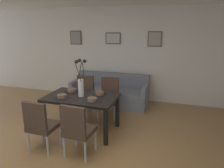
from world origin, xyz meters
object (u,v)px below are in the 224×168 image
at_px(dining_chair_near_left, 40,123).
at_px(centerpiece_vase, 81,82).
at_px(bowl_near_right, 72,90).
at_px(bowl_far_left, 92,99).
at_px(dining_chair_near_right, 84,93).
at_px(sofa, 110,93).
at_px(framed_picture_center, 113,38).
at_px(bowl_far_right, 100,93).
at_px(framed_picture_left, 76,38).
at_px(dining_chair_far_left, 77,128).
at_px(dining_table, 81,101).
at_px(bowl_near_left, 62,96).
at_px(framed_picture_right, 155,39).
at_px(dining_chair_far_right, 109,96).

height_order(dining_chair_near_left, centerpiece_vase, centerpiece_vase).
bearing_deg(bowl_near_right, bowl_far_left, -32.26).
distance_m(dining_chair_near_right, sofa, 0.96).
distance_m(dining_chair_near_right, framed_picture_center, 1.84).
xyz_separation_m(bowl_far_right, framed_picture_left, (-1.47, 1.96, 0.97)).
bearing_deg(sofa, framed_picture_left, 158.45).
xyz_separation_m(dining_chair_far_left, framed_picture_left, (-1.47, 3.00, 1.24)).
bearing_deg(dining_chair_far_left, framed_picture_center, 96.01).
bearing_deg(dining_chair_near_left, sofa, 80.85).
height_order(centerpiece_vase, bowl_far_right, centerpiece_vase).
xyz_separation_m(dining_table, bowl_near_left, (-0.32, -0.20, 0.13)).
height_order(dining_chair_near_left, framed_picture_center, framed_picture_center).
relative_size(framed_picture_left, framed_picture_right, 1.00).
relative_size(bowl_near_left, bowl_near_right, 1.00).
xyz_separation_m(dining_table, sofa, (0.07, 1.68, -0.37)).
height_order(dining_table, dining_chair_far_right, dining_chair_far_right).
bearing_deg(centerpiece_vase, framed_picture_left, 118.14).
xyz_separation_m(centerpiece_vase, framed_picture_right, (1.15, 2.16, 0.72)).
xyz_separation_m(dining_chair_near_right, sofa, (0.40, 0.84, -0.23)).
bearing_deg(framed_picture_right, dining_chair_far_left, -105.57).
height_order(bowl_near_right, framed_picture_right, framed_picture_right).
distance_m(bowl_near_left, bowl_far_left, 0.63).
bearing_deg(sofa, dining_table, -92.29).
height_order(centerpiece_vase, framed_picture_center, framed_picture_center).
bearing_deg(bowl_near_right, centerpiece_vase, -32.01).
bearing_deg(framed_picture_left, dining_chair_near_left, -75.08).
bearing_deg(framed_picture_left, bowl_far_right, -53.16).
xyz_separation_m(dining_chair_near_right, dining_chair_far_right, (0.64, 0.01, 0.00)).
distance_m(dining_chair_near_right, bowl_near_right, 0.69).
relative_size(dining_chair_far_left, framed_picture_left, 2.30).
relative_size(sofa, framed_picture_center, 4.70).
bearing_deg(dining_table, sofa, 87.71).
height_order(bowl_far_left, framed_picture_left, framed_picture_left).
relative_size(framed_picture_left, framed_picture_center, 0.92).
xyz_separation_m(centerpiece_vase, framed_picture_left, (-1.15, 2.16, 0.72)).
height_order(dining_chair_near_left, bowl_near_left, dining_chair_near_left).
relative_size(dining_chair_near_right, bowl_near_right, 5.41).
height_order(dining_chair_far_right, centerpiece_vase, centerpiece_vase).
bearing_deg(framed_picture_right, dining_chair_near_right, -138.25).
height_order(dining_table, bowl_near_left, bowl_near_left).
bearing_deg(bowl_far_right, dining_table, -147.74).
bearing_deg(dining_chair_far_left, dining_table, 110.54).
xyz_separation_m(bowl_far_left, framed_picture_center, (-0.32, 2.36, 0.97)).
xyz_separation_m(framed_picture_left, framed_picture_right, (2.31, -0.00, 0.00)).
bearing_deg(dining_chair_near_right, bowl_far_right, -44.40).
height_order(dining_chair_near_left, dining_chair_near_right, same).
height_order(bowl_far_left, framed_picture_center, framed_picture_center).
xyz_separation_m(bowl_near_left, bowl_far_right, (0.63, 0.40, 0.00)).
height_order(bowl_near_right, bowl_far_left, same).
relative_size(bowl_near_right, framed_picture_left, 0.43).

